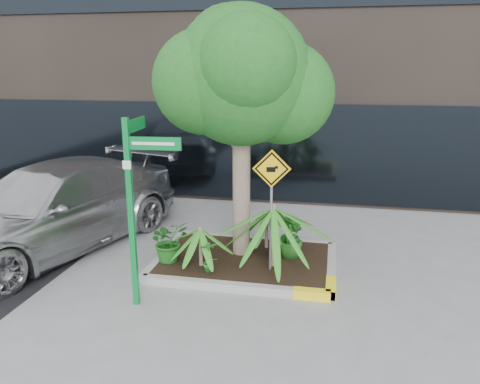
% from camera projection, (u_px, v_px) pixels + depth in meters
% --- Properties ---
extents(ground, '(80.00, 80.00, 0.00)m').
position_uv_depth(ground, '(232.00, 271.00, 8.60)').
color(ground, gray).
rests_on(ground, ground).
extents(planter, '(3.35, 2.36, 0.15)m').
position_uv_depth(planter, '(247.00, 261.00, 8.79)').
color(planter, '#9E9E99').
rests_on(planter, ground).
extents(tree, '(3.16, 2.80, 4.74)m').
position_uv_depth(tree, '(242.00, 76.00, 8.20)').
color(tree, gray).
rests_on(tree, ground).
extents(palm_front, '(1.31, 1.31, 1.46)m').
position_uv_depth(palm_front, '(273.00, 208.00, 8.17)').
color(palm_front, gray).
rests_on(palm_front, ground).
extents(palm_left, '(0.83, 0.83, 0.92)m').
position_uv_depth(palm_left, '(200.00, 229.00, 8.29)').
color(palm_left, gray).
rests_on(palm_left, ground).
extents(palm_back, '(0.85, 0.85, 0.95)m').
position_uv_depth(palm_back, '(267.00, 213.00, 9.12)').
color(palm_back, gray).
rests_on(palm_back, ground).
extents(parked_car, '(4.14, 6.38, 1.72)m').
position_uv_depth(parked_car, '(52.00, 208.00, 9.45)').
color(parked_car, '#AEAFB3').
rests_on(parked_car, ground).
extents(shrub_a, '(0.99, 0.99, 0.78)m').
position_uv_depth(shrub_a, '(169.00, 241.00, 8.57)').
color(shrub_a, '#1C5F1B').
rests_on(shrub_a, planter).
extents(shrub_b, '(0.54, 0.54, 0.80)m').
position_uv_depth(shrub_b, '(291.00, 237.00, 8.73)').
color(shrub_b, '#22611D').
rests_on(shrub_b, planter).
extents(shrub_c, '(0.41, 0.41, 0.59)m').
position_uv_depth(shrub_c, '(208.00, 256.00, 8.12)').
color(shrub_c, '#277123').
rests_on(shrub_c, planter).
extents(shrub_d, '(0.60, 0.60, 0.78)m').
position_uv_depth(shrub_d, '(292.00, 235.00, 8.87)').
color(shrub_d, '#1A5B1C').
rests_on(shrub_d, planter).
extents(street_sign_post, '(0.87, 0.86, 2.94)m').
position_uv_depth(street_sign_post, '(135.00, 192.00, 6.98)').
color(street_sign_post, '#0B8034').
rests_on(street_sign_post, ground).
extents(cattle_sign, '(0.65, 0.29, 2.13)m').
position_uv_depth(cattle_sign, '(271.00, 189.00, 8.01)').
color(cattle_sign, slate).
rests_on(cattle_sign, ground).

